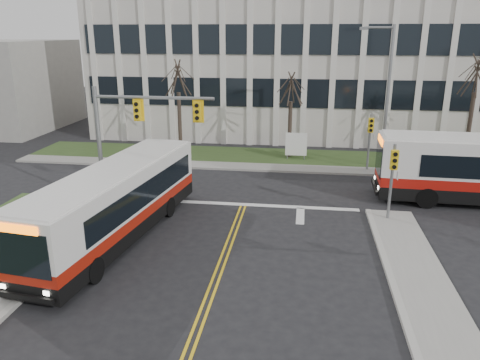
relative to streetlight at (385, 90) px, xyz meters
name	(u,v)px	position (x,y,z in m)	size (l,w,h in m)	color
ground	(214,283)	(-8.03, -16.20, -5.19)	(120.00, 120.00, 0.00)	black
sidewalk_cross	(333,170)	(-3.03, -1.00, -5.12)	(44.00, 1.60, 0.14)	#9E9B93
building_lawn	(331,159)	(-3.03, 1.80, -5.13)	(44.00, 5.00, 0.12)	#324A1F
office_building	(329,63)	(-3.03, 13.80, 0.81)	(40.00, 16.00, 12.00)	silver
mast_arm_signal	(129,126)	(-13.65, -9.04, -0.94)	(6.11, 0.38, 6.20)	slate
signal_pole_near	(393,172)	(-0.83, -9.30, -2.69)	(0.34, 0.39, 3.80)	slate
signal_pole_far	(370,134)	(-0.83, -0.80, -2.69)	(0.34, 0.39, 3.80)	slate
streetlight	(385,90)	(0.00, 0.00, 0.00)	(2.15, 0.25, 9.20)	slate
directory_sign	(296,145)	(-5.53, 1.30, -4.02)	(1.50, 0.12, 2.00)	slate
tree_left	(178,80)	(-14.03, 1.80, 0.32)	(1.80, 1.80, 7.70)	#42352B
tree_mid	(291,90)	(-6.03, 2.00, -0.31)	(1.80, 1.80, 6.82)	#42352B
tree_right	(477,78)	(5.97, 1.80, 0.71)	(1.80, 1.80, 8.25)	#42352B
bus_main	(115,204)	(-13.03, -12.89, -3.62)	(2.55, 11.79, 3.14)	silver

